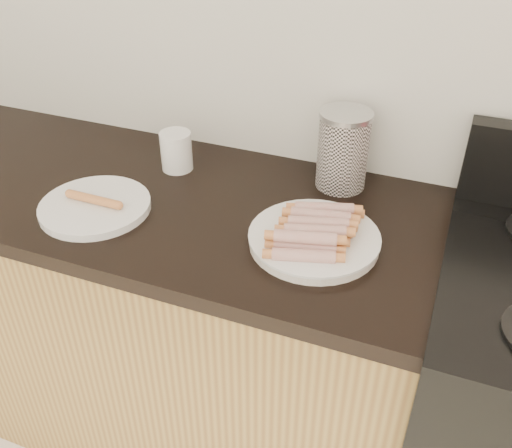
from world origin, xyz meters
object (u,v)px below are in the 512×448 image
at_px(main_plate, 314,240).
at_px(canister, 343,150).
at_px(mug, 176,151).
at_px(side_plate, 95,206).

xyz_separation_m(main_plate, canister, (-0.01, 0.27, 0.09)).
xyz_separation_m(main_plate, mug, (-0.45, 0.20, 0.04)).
xyz_separation_m(canister, mug, (-0.44, -0.08, -0.05)).
distance_m(canister, mug, 0.44).
bearing_deg(mug, main_plate, -23.81).
relative_size(side_plate, canister, 1.32).
height_order(main_plate, side_plate, same).
bearing_deg(main_plate, canister, 92.17).
bearing_deg(mug, canister, 9.83).
bearing_deg(canister, main_plate, -87.83).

